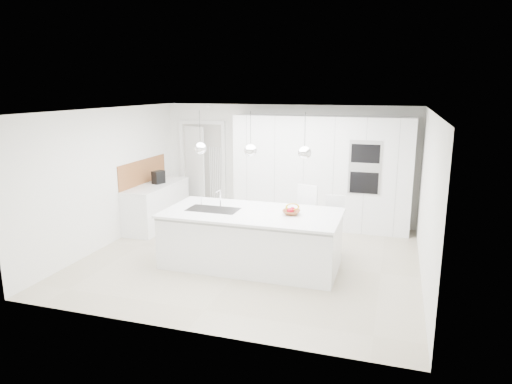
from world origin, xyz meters
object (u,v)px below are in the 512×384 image
(espresso_machine, at_px, (158,177))
(island_base, at_px, (251,240))
(bar_stool_right, at_px, (333,226))
(bar_stool_left, at_px, (305,221))
(fruit_bowl, at_px, (291,212))

(espresso_machine, bearing_deg, island_base, -14.74)
(bar_stool_right, bearing_deg, espresso_machine, 162.32)
(bar_stool_left, bearing_deg, island_base, -117.53)
(bar_stool_left, xyz_separation_m, bar_stool_right, (0.47, 0.12, -0.08))
(espresso_machine, xyz_separation_m, bar_stool_left, (3.26, -0.78, -0.44))
(island_base, bearing_deg, bar_stool_right, 37.46)
(espresso_machine, relative_size, bar_stool_left, 0.22)
(fruit_bowl, xyz_separation_m, bar_stool_right, (0.56, 0.84, -0.42))
(island_base, distance_m, bar_stool_right, 1.52)
(bar_stool_right, bearing_deg, island_base, -150.22)
(island_base, distance_m, fruit_bowl, 0.82)
(island_base, distance_m, espresso_machine, 3.04)
(island_base, relative_size, bar_stool_left, 2.35)
(espresso_machine, xyz_separation_m, bar_stool_right, (3.73, -0.66, -0.52))
(island_base, height_order, bar_stool_left, bar_stool_left)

